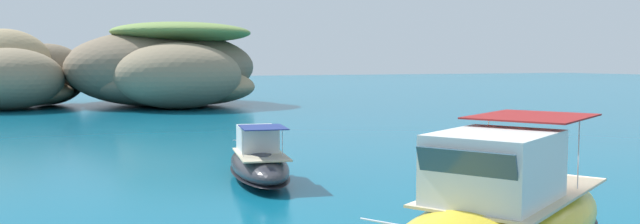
{
  "coord_description": "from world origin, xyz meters",
  "views": [
    {
      "loc": [
        -12.61,
        -12.21,
        4.73
      ],
      "look_at": [
        -0.59,
        14.58,
        2.42
      ],
      "focal_mm": 35.73,
      "sensor_mm": 36.0,
      "label": 1
    }
  ],
  "objects_px": {
    "islet_large": "(163,71)",
    "channel_buoy": "(470,180)",
    "motorboat_charcoal": "(259,162)",
    "islet_small": "(15,77)",
    "motorboat_yellow": "(502,224)"
  },
  "relations": [
    {
      "from": "islet_small",
      "to": "islet_large",
      "type": "bearing_deg",
      "value": -7.61
    },
    {
      "from": "motorboat_yellow",
      "to": "channel_buoy",
      "type": "relative_size",
      "value": 7.51
    },
    {
      "from": "motorboat_yellow",
      "to": "motorboat_charcoal",
      "type": "bearing_deg",
      "value": 96.34
    },
    {
      "from": "islet_large",
      "to": "motorboat_charcoal",
      "type": "height_order",
      "value": "islet_large"
    },
    {
      "from": "motorboat_charcoal",
      "to": "motorboat_yellow",
      "type": "distance_m",
      "value": 12.96
    },
    {
      "from": "islet_large",
      "to": "channel_buoy",
      "type": "bearing_deg",
      "value": -88.05
    },
    {
      "from": "motorboat_yellow",
      "to": "channel_buoy",
      "type": "distance_m",
      "value": 9.58
    },
    {
      "from": "channel_buoy",
      "to": "islet_small",
      "type": "bearing_deg",
      "value": 107.0
    },
    {
      "from": "motorboat_charcoal",
      "to": "channel_buoy",
      "type": "xyz_separation_m",
      "value": [
        6.68,
        -4.9,
        -0.39
      ]
    },
    {
      "from": "islet_small",
      "to": "motorboat_charcoal",
      "type": "relative_size",
      "value": 2.52
    },
    {
      "from": "islet_small",
      "to": "motorboat_yellow",
      "type": "bearing_deg",
      "value": -79.65
    },
    {
      "from": "motorboat_yellow",
      "to": "islet_large",
      "type": "bearing_deg",
      "value": 86.73
    },
    {
      "from": "motorboat_charcoal",
      "to": "channel_buoy",
      "type": "relative_size",
      "value": 5.08
    },
    {
      "from": "motorboat_charcoal",
      "to": "islet_large",
      "type": "bearing_deg",
      "value": 84.14
    },
    {
      "from": "islet_small",
      "to": "motorboat_charcoal",
      "type": "xyz_separation_m",
      "value": [
        9.99,
        -49.65,
        -2.43
      ]
    }
  ]
}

